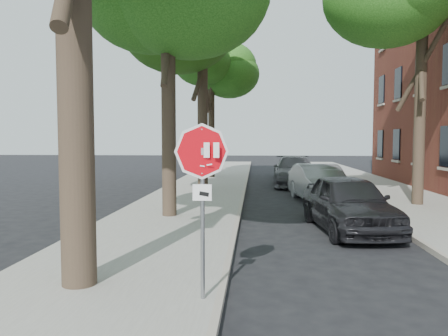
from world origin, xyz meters
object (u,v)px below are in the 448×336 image
(tree_mid_b, at_px, (202,20))
(tree_far, at_px, (211,63))
(car_a, at_px, (349,203))
(car_c, at_px, (294,171))
(stop_sign, at_px, (202,177))
(car_b, at_px, (319,183))
(tree_right, at_px, (421,7))
(car_d, at_px, (294,167))

(tree_mid_b, bearing_deg, tree_far, 92.44)
(car_a, bearing_deg, car_c, 86.07)
(tree_far, xyz_separation_m, car_a, (5.32, -15.50, -6.44))
(stop_sign, bearing_deg, car_a, 59.64)
(tree_far, relative_size, car_b, 2.06)
(tree_far, relative_size, car_a, 2.07)
(tree_right, bearing_deg, car_d, 105.23)
(tree_mid_b, xyz_separation_m, car_c, (4.57, 3.00, -7.21))
(stop_sign, relative_size, car_d, 0.55)
(car_a, bearing_deg, tree_mid_b, 114.34)
(tree_right, xyz_separation_m, car_a, (-3.38, -4.50, -6.44))
(stop_sign, distance_m, tree_far, 21.88)
(stop_sign, distance_m, car_c, 17.42)
(tree_far, height_order, car_b, tree_far)
(car_d, bearing_deg, car_c, -88.02)
(tree_right, relative_size, car_b, 2.06)
(car_b, height_order, car_d, car_b)
(tree_mid_b, xyz_separation_m, car_a, (5.02, -8.51, -7.23))
(car_a, distance_m, car_b, 5.49)
(car_b, bearing_deg, stop_sign, -114.39)
(tree_mid_b, relative_size, car_d, 2.18)
(stop_sign, xyz_separation_m, car_a, (3.30, 5.63, -1.18))
(tree_mid_b, height_order, car_a, tree_mid_b)
(tree_mid_b, height_order, tree_far, tree_mid_b)
(tree_mid_b, xyz_separation_m, car_b, (5.02, -3.03, -7.25))
(tree_mid_b, distance_m, tree_far, 7.04)
(tree_mid_b, relative_size, car_c, 1.91)
(car_c, bearing_deg, tree_right, -59.12)
(tree_far, relative_size, car_c, 1.72)
(tree_right, bearing_deg, car_c, 118.67)
(stop_sign, relative_size, car_b, 0.58)
(tree_far, xyz_separation_m, tree_right, (8.70, -11.00, 0.00))
(stop_sign, relative_size, tree_mid_b, 0.25)
(tree_mid_b, height_order, car_d, tree_mid_b)
(tree_far, relative_size, car_d, 1.96)
(stop_sign, xyz_separation_m, tree_far, (-2.02, 21.14, 5.26))
(car_a, relative_size, car_b, 1.00)
(car_a, height_order, car_c, car_c)
(car_c, bearing_deg, car_d, 87.38)
(stop_sign, xyz_separation_m, car_d, (3.30, 22.55, -1.29))
(stop_sign, height_order, car_d, stop_sign)
(stop_sign, xyz_separation_m, tree_mid_b, (-1.72, 14.15, 6.05))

